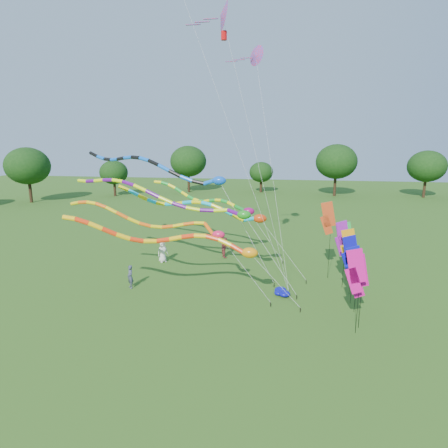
% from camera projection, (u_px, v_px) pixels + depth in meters
% --- Properties ---
extents(ground, '(160.00, 160.00, 0.00)m').
position_uv_depth(ground, '(244.00, 320.00, 21.43)').
color(ground, '#255917').
rests_on(ground, ground).
extents(tree_ring, '(116.23, 120.11, 9.67)m').
position_uv_depth(tree_ring, '(323.00, 246.00, 16.27)').
color(tree_ring, '#382314').
rests_on(tree_ring, ground).
extents(tube_kite_red, '(13.59, 1.96, 6.34)m').
position_uv_depth(tube_kite_red, '(184.00, 241.00, 22.00)').
color(tube_kite_red, black).
rests_on(tube_kite_red, ground).
extents(tube_kite_orange, '(13.26, 1.21, 6.74)m').
position_uv_depth(tube_kite_orange, '(162.00, 222.00, 23.79)').
color(tube_kite_orange, black).
rests_on(tube_kite_orange, ground).
extents(tube_kite_purple, '(16.71, 4.11, 8.00)m').
position_uv_depth(tube_kite_purple, '(171.00, 199.00, 26.05)').
color(tube_kite_purple, black).
rests_on(tube_kite_purple, ground).
extents(tube_kite_blue, '(16.04, 5.84, 9.66)m').
position_uv_depth(tube_kite_blue, '(163.00, 169.00, 28.50)').
color(tube_kite_blue, black).
rests_on(tube_kite_blue, ground).
extents(tube_kite_cyan, '(14.13, 1.75, 7.18)m').
position_uv_depth(tube_kite_cyan, '(206.00, 208.00, 27.16)').
color(tube_kite_cyan, black).
rests_on(tube_kite_cyan, ground).
extents(tube_kite_green, '(12.45, 5.09, 6.76)m').
position_uv_depth(tube_kite_green, '(213.00, 201.00, 33.57)').
color(tube_kite_green, black).
rests_on(tube_kite_green, ground).
extents(delta_kite_high_a, '(6.75, 2.13, 18.18)m').
position_uv_depth(delta_kite_high_a, '(222.00, 16.00, 22.03)').
color(delta_kite_high_a, black).
rests_on(delta_kite_high_a, ground).
extents(delta_kite_high_c, '(5.23, 6.99, 17.38)m').
position_uv_depth(delta_kite_high_c, '(256.00, 55.00, 27.56)').
color(delta_kite_high_c, black).
rests_on(delta_kite_high_c, ground).
extents(banner_pole_magenta_b, '(1.16, 0.17, 4.25)m').
position_uv_depth(banner_pole_magenta_b, '(358.00, 276.00, 19.86)').
color(banner_pole_magenta_b, black).
rests_on(banner_pole_magenta_b, ground).
extents(banner_pole_orange, '(1.16, 0.11, 4.54)m').
position_uv_depth(banner_pole_orange, '(349.00, 247.00, 24.23)').
color(banner_pole_orange, black).
rests_on(banner_pole_orange, ground).
extents(banner_pole_blue_a, '(1.14, 0.39, 4.15)m').
position_uv_depth(banner_pole_blue_a, '(354.00, 266.00, 21.74)').
color(banner_pole_blue_a, black).
rests_on(banner_pole_blue_a, ground).
extents(banner_pole_red, '(1.16, 0.11, 5.80)m').
position_uv_depth(banner_pole_red, '(328.00, 219.00, 26.99)').
color(banner_pole_red, black).
rests_on(banner_pole_red, ground).
extents(banner_pole_green, '(1.16, 0.26, 4.42)m').
position_uv_depth(banner_pole_green, '(346.00, 239.00, 26.72)').
color(banner_pole_green, black).
rests_on(banner_pole_green, ground).
extents(banner_pole_violet, '(1.11, 0.50, 4.82)m').
position_uv_depth(banner_pole_violet, '(342.00, 238.00, 25.27)').
color(banner_pole_violet, black).
rests_on(banner_pole_violet, ground).
extents(banner_pole_magenta_a, '(1.16, 0.13, 4.71)m').
position_uv_depth(banner_pole_magenta_a, '(356.00, 272.00, 19.22)').
color(banner_pole_magenta_a, black).
rests_on(banner_pole_magenta_a, ground).
extents(banner_pole_blue_b, '(1.16, 0.29, 4.44)m').
position_uv_depth(banner_pole_blue_b, '(350.00, 255.00, 22.95)').
color(banner_pole_blue_b, black).
rests_on(banner_pole_blue_b, ground).
extents(blue_nylon_heap, '(1.19, 0.93, 0.36)m').
position_uv_depth(blue_nylon_heap, '(278.00, 291.00, 25.10)').
color(blue_nylon_heap, '#0B0D98').
rests_on(blue_nylon_heap, ground).
extents(person_a, '(1.04, 1.03, 1.81)m').
position_uv_depth(person_a, '(163.00, 252.00, 31.42)').
color(person_a, silver).
rests_on(person_a, ground).
extents(person_b, '(0.69, 0.70, 1.63)m').
position_uv_depth(person_b, '(130.00, 277.00, 25.88)').
color(person_b, '#3D4156').
rests_on(person_b, ground).
extents(person_c, '(0.98, 1.07, 1.78)m').
position_uv_depth(person_c, '(225.00, 247.00, 32.77)').
color(person_c, '#963836').
rests_on(person_c, ground).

